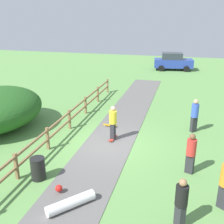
# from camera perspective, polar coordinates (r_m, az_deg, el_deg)

# --- Properties ---
(ground_plane) EXTENTS (60.00, 60.00, 0.00)m
(ground_plane) POSITION_cam_1_polar(r_m,az_deg,el_deg) (13.82, -0.73, -6.52)
(ground_plane) COLOR #60934C
(asphalt_path) EXTENTS (2.40, 28.00, 0.02)m
(asphalt_path) POSITION_cam_1_polar(r_m,az_deg,el_deg) (13.82, -0.73, -6.48)
(asphalt_path) COLOR #605E5B
(asphalt_path) RESTS_ON ground_plane
(wooden_fence) EXTENTS (0.12, 18.12, 1.10)m
(wooden_fence) POSITION_cam_1_polar(r_m,az_deg,el_deg) (14.41, -10.76, -2.84)
(wooden_fence) COLOR olive
(wooden_fence) RESTS_ON ground_plane
(trash_bin) EXTENTS (0.56, 0.56, 0.90)m
(trash_bin) POSITION_cam_1_polar(r_m,az_deg,el_deg) (11.30, -14.93, -11.13)
(trash_bin) COLOR black
(trash_bin) RESTS_ON ground_plane
(skater_riding) EXTENTS (0.41, 0.81, 1.78)m
(skater_riding) POSITION_cam_1_polar(r_m,az_deg,el_deg) (13.84, 0.20, -1.91)
(skater_riding) COLOR #B23326
(skater_riding) RESTS_ON asphalt_path
(skater_fallen) EXTENTS (1.55, 1.52, 0.36)m
(skater_fallen) POSITION_cam_1_polar(r_m,az_deg,el_deg) (9.79, -8.63, -17.72)
(skater_fallen) COLOR white
(skater_fallen) RESTS_ON asphalt_path
(skateboard_loose) EXTENTS (0.82, 0.29, 0.08)m
(skateboard_loose) POSITION_cam_1_polar(r_m,az_deg,el_deg) (15.76, -0.44, -2.74)
(skateboard_loose) COLOR #BF8C19
(skateboard_loose) RESTS_ON asphalt_path
(bystander_red) EXTENTS (0.49, 0.49, 1.72)m
(bystander_red) POSITION_cam_1_polar(r_m,az_deg,el_deg) (11.49, 15.90, -7.83)
(bystander_red) COLOR #2D2D33
(bystander_red) RESTS_ON ground_plane
(bystander_black) EXTENTS (0.53, 0.53, 1.66)m
(bystander_black) POSITION_cam_1_polar(r_m,az_deg,el_deg) (8.79, 14.01, -17.29)
(bystander_black) COLOR #2D2D33
(bystander_black) RESTS_ON ground_plane
(bystander_blue) EXTENTS (0.53, 0.53, 1.84)m
(bystander_blue) POSITION_cam_1_polar(r_m,az_deg,el_deg) (15.43, 16.60, -0.39)
(bystander_blue) COLOR #2D2D33
(bystander_blue) RESTS_ON ground_plane
(parked_car_blue) EXTENTS (4.40, 2.45, 1.92)m
(parked_car_blue) POSITION_cam_1_polar(r_m,az_deg,el_deg) (32.15, 12.40, 10.09)
(parked_car_blue) COLOR #283D99
(parked_car_blue) RESTS_ON ground_plane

